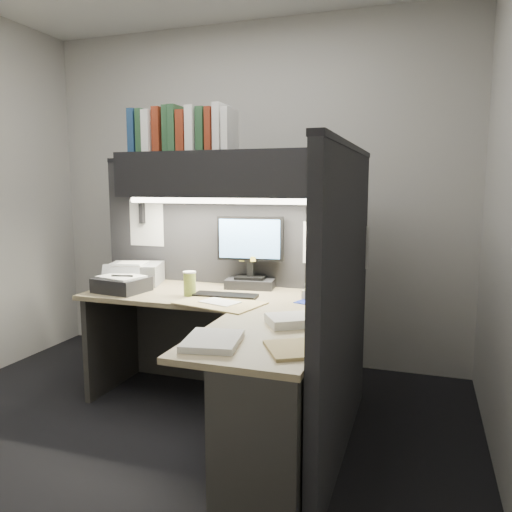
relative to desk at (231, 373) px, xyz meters
name	(u,v)px	position (x,y,z in m)	size (l,w,h in m)	color
floor	(162,438)	(-0.43, 0.00, -0.44)	(3.50, 3.50, 0.00)	black
wall_back	(249,195)	(-0.43, 1.50, 0.91)	(3.50, 0.04, 2.70)	#BBB9B2
partition_back	(227,273)	(-0.40, 0.93, 0.36)	(1.90, 0.06, 1.60)	black
partition_right	(343,307)	(0.55, 0.18, 0.36)	(0.06, 1.50, 1.60)	black
desk	(231,373)	(0.00, 0.00, 0.00)	(1.70, 1.53, 0.73)	#978560
overhead_shelf	(229,174)	(-0.30, 0.75, 1.06)	(1.55, 0.34, 0.30)	black
task_light_tube	(222,201)	(-0.30, 0.61, 0.89)	(0.04, 0.04, 1.32)	white
monitor	(250,260)	(-0.18, 0.82, 0.48)	(0.45, 0.24, 0.49)	black
keyboard	(226,296)	(-0.23, 0.50, 0.30)	(0.40, 0.13, 0.02)	black
mousepad	(319,302)	(0.35, 0.55, 0.29)	(0.23, 0.21, 0.00)	navy
mouse	(316,298)	(0.33, 0.56, 0.31)	(0.06, 0.09, 0.03)	black
telephone	(325,291)	(0.37, 0.68, 0.33)	(0.22, 0.23, 0.09)	#BDB492
coffee_cup	(190,284)	(-0.46, 0.47, 0.36)	(0.08, 0.08, 0.15)	#BABD4B
printer	(135,274)	(-1.01, 0.70, 0.36)	(0.36, 0.31, 0.14)	#989B9E
notebook_stack	(122,285)	(-0.95, 0.43, 0.33)	(0.31, 0.26, 0.09)	black
open_folder	(220,303)	(-0.20, 0.32, 0.29)	(0.49, 0.32, 0.01)	tan
paper_stack_a	(291,320)	(0.32, 0.02, 0.31)	(0.23, 0.20, 0.04)	white
paper_stack_b	(213,341)	(0.07, -0.39, 0.30)	(0.24, 0.30, 0.03)	white
manila_stack	(292,349)	(0.42, -0.37, 0.29)	(0.20, 0.25, 0.01)	tan
binder_row	(182,131)	(-0.64, 0.75, 1.35)	(0.73, 0.25, 0.31)	navy
pinned_papers	(263,246)	(0.00, 0.56, 0.61)	(1.76, 1.31, 0.51)	white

